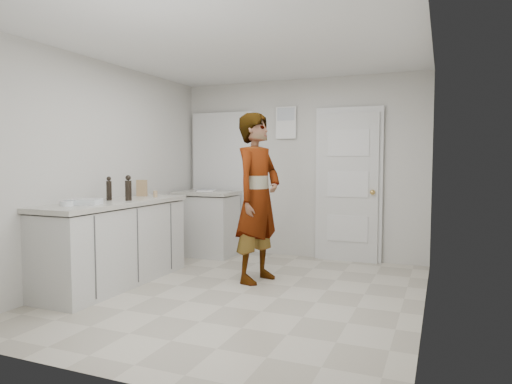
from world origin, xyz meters
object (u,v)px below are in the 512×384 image
at_px(baking_dish, 84,202).
at_px(egg_bowl, 67,204).
at_px(spice_jar, 155,194).
at_px(oil_cruet_a, 128,188).
at_px(cake_mix_box, 142,188).
at_px(oil_cruet_b, 109,189).
at_px(person, 258,198).

distance_m(baking_dish, egg_bowl, 0.20).
distance_m(spice_jar, oil_cruet_a, 0.52).
height_order(baking_dish, egg_bowl, baking_dish).
xyz_separation_m(spice_jar, egg_bowl, (-0.16, -1.25, -0.01)).
distance_m(cake_mix_box, oil_cruet_a, 0.61).
bearing_deg(oil_cruet_a, baking_dish, -103.49).
bearing_deg(oil_cruet_a, oil_cruet_b, -165.13).
relative_size(oil_cruet_a, baking_dish, 0.78).
relative_size(spice_jar, baking_dish, 0.21).
distance_m(cake_mix_box, oil_cruet_b, 0.62).
bearing_deg(oil_cruet_b, person, 24.81).
bearing_deg(spice_jar, egg_bowl, -97.16).
xyz_separation_m(oil_cruet_a, egg_bowl, (-0.16, -0.73, -0.11)).
distance_m(cake_mix_box, egg_bowl, 1.30).
height_order(person, oil_cruet_a, person).
bearing_deg(baking_dish, oil_cruet_a, 76.51).
bearing_deg(cake_mix_box, oil_cruet_b, -100.10).
bearing_deg(oil_cruet_b, cake_mix_box, 91.96).
xyz_separation_m(oil_cruet_b, baking_dish, (0.09, -0.48, -0.10)).
bearing_deg(oil_cruet_a, person, 26.36).
bearing_deg(egg_bowl, oil_cruet_a, 77.64).
bearing_deg(spice_jar, person, 5.40).
relative_size(spice_jar, oil_cruet_a, 0.27).
height_order(spice_jar, oil_cruet_b, oil_cruet_b).
distance_m(person, egg_bowl, 1.99).
relative_size(person, egg_bowl, 15.30).
bearing_deg(egg_bowl, baking_dish, 80.77).
bearing_deg(person, oil_cruet_a, 128.76).
relative_size(spice_jar, oil_cruet_b, 0.29).
relative_size(cake_mix_box, egg_bowl, 1.62).
relative_size(spice_jar, egg_bowl, 0.62).
bearing_deg(oil_cruet_b, oil_cruet_a, 14.87).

